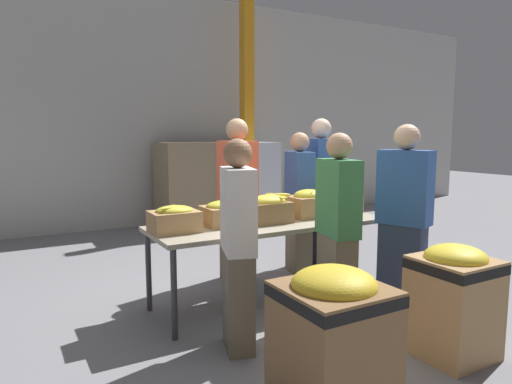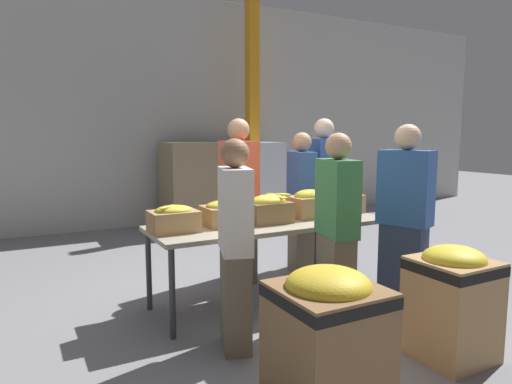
# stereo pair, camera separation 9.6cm
# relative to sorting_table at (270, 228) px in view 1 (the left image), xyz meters

# --- Properties ---
(ground_plane) EXTENTS (30.00, 30.00, 0.00)m
(ground_plane) POSITION_rel_sorting_table_xyz_m (0.00, 0.00, -0.72)
(ground_plane) COLOR gray
(wall_back) EXTENTS (16.00, 0.08, 4.00)m
(wall_back) POSITION_rel_sorting_table_xyz_m (0.00, 4.23, 1.28)
(wall_back) COLOR #B7B7B2
(wall_back) RESTS_ON ground_plane
(sorting_table) EXTENTS (2.27, 0.81, 0.77)m
(sorting_table) POSITION_rel_sorting_table_xyz_m (0.00, 0.00, 0.00)
(sorting_table) COLOR #9E937F
(sorting_table) RESTS_ON ground_plane
(banana_box_0) EXTENTS (0.40, 0.30, 0.24)m
(banana_box_0) POSITION_rel_sorting_table_xyz_m (-0.93, 0.02, 0.17)
(banana_box_0) COLOR #A37A4C
(banana_box_0) RESTS_ON sorting_table
(banana_box_1) EXTENTS (0.40, 0.34, 0.25)m
(banana_box_1) POSITION_rel_sorting_table_xyz_m (-0.43, 0.08, 0.17)
(banana_box_1) COLOR #A37A4C
(banana_box_1) RESTS_ON sorting_table
(banana_box_2) EXTENTS (0.42, 0.32, 0.28)m
(banana_box_2) POSITION_rel_sorting_table_xyz_m (-0.03, -0.03, 0.19)
(banana_box_2) COLOR olive
(banana_box_2) RESTS_ON sorting_table
(banana_box_3) EXTENTS (0.40, 0.32, 0.28)m
(banana_box_3) POSITION_rel_sorting_table_xyz_m (0.48, 0.05, 0.19)
(banana_box_3) COLOR #A37A4C
(banana_box_3) RESTS_ON sorting_table
(banana_box_4) EXTENTS (0.40, 0.28, 0.26)m
(banana_box_4) POSITION_rel_sorting_table_xyz_m (0.93, 0.10, 0.18)
(banana_box_4) COLOR tan
(banana_box_4) RESTS_ON sorting_table
(volunteer_0) EXTENTS (0.32, 0.47, 1.62)m
(volunteer_0) POSITION_rel_sorting_table_xyz_m (0.77, 0.63, 0.08)
(volunteer_0) COLOR #6B604C
(volunteer_0) RESTS_ON ground_plane
(volunteer_1) EXTENTS (0.31, 0.47, 1.61)m
(volunteer_1) POSITION_rel_sorting_table_xyz_m (0.22, -0.72, 0.08)
(volunteer_1) COLOR #6B604C
(volunteer_1) RESTS_ON ground_plane
(volunteer_2) EXTENTS (0.38, 0.53, 1.78)m
(volunteer_2) POSITION_rel_sorting_table_xyz_m (1.17, 0.77, 0.17)
(volunteer_2) COLOR black
(volunteer_2) RESTS_ON ground_plane
(volunteer_3) EXTENTS (0.33, 0.46, 1.57)m
(volunteer_3) POSITION_rel_sorting_table_xyz_m (-0.71, -0.71, 0.06)
(volunteer_3) COLOR #6B604C
(volunteer_3) RESTS_ON ground_plane
(volunteer_4) EXTENTS (0.28, 0.49, 1.76)m
(volunteer_4) POSITION_rel_sorting_table_xyz_m (0.01, 0.71, 0.16)
(volunteer_4) COLOR #6B604C
(volunteer_4) RESTS_ON ground_plane
(volunteer_5) EXTENTS (0.38, 0.50, 1.68)m
(volunteer_5) POSITION_rel_sorting_table_xyz_m (0.93, -0.77, 0.12)
(volunteer_5) COLOR #2D3856
(volunteer_5) RESTS_ON ground_plane
(donation_bin_0) EXTENTS (0.61, 0.61, 0.82)m
(donation_bin_0) POSITION_rel_sorting_table_xyz_m (-0.51, -1.57, -0.29)
(donation_bin_0) COLOR olive
(donation_bin_0) RESTS_ON ground_plane
(donation_bin_1) EXTENTS (0.51, 0.51, 0.82)m
(donation_bin_1) POSITION_rel_sorting_table_xyz_m (0.59, -1.57, -0.28)
(donation_bin_1) COLOR tan
(donation_bin_1) RESTS_ON ground_plane
(support_pillar) EXTENTS (0.20, 0.20, 4.00)m
(support_pillar) POSITION_rel_sorting_table_xyz_m (1.71, 3.62, 1.28)
(support_pillar) COLOR orange
(support_pillar) RESTS_ON ground_plane
(pallet_stack_0) EXTENTS (1.15, 1.15, 1.45)m
(pallet_stack_0) POSITION_rel_sorting_table_xyz_m (1.51, 3.51, -0.00)
(pallet_stack_0) COLOR olive
(pallet_stack_0) RESTS_ON ground_plane
(pallet_stack_1) EXTENTS (0.91, 0.91, 1.46)m
(pallet_stack_1) POSITION_rel_sorting_table_xyz_m (0.49, 3.56, 0.00)
(pallet_stack_1) COLOR olive
(pallet_stack_1) RESTS_ON ground_plane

